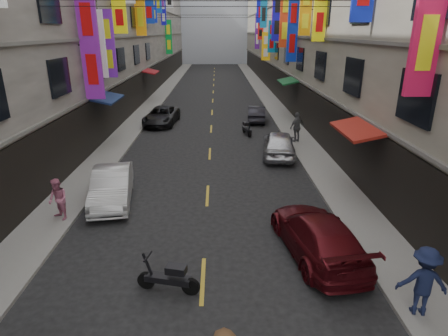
{
  "coord_description": "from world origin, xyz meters",
  "views": [
    {
      "loc": [
        0.45,
        2.87,
        6.83
      ],
      "look_at": [
        0.6,
        10.86,
        3.91
      ],
      "focal_mm": 30.0,
      "sensor_mm": 36.0,
      "label": 1
    }
  ],
  "objects_px": {
    "scooter_far_right": "(247,129)",
    "car_left_far": "(162,116)",
    "car_right_mid": "(279,144)",
    "car_left_mid": "(112,186)",
    "car_right_near": "(317,235)",
    "scooter_crossing": "(169,278)",
    "pedestrian_rnear": "(423,281)",
    "pedestrian_lfar": "(58,200)",
    "car_right_far": "(257,114)",
    "pedestrian_rfar": "(297,127)"
  },
  "relations": [
    {
      "from": "scooter_far_right",
      "to": "car_left_far",
      "type": "height_order",
      "value": "car_left_far"
    },
    {
      "from": "scooter_crossing",
      "to": "pedestrian_rfar",
      "type": "distance_m",
      "value": 15.93
    },
    {
      "from": "car_left_far",
      "to": "pedestrian_rfar",
      "type": "height_order",
      "value": "pedestrian_rfar"
    },
    {
      "from": "car_right_near",
      "to": "car_right_far",
      "type": "bearing_deg",
      "value": -98.69
    },
    {
      "from": "scooter_crossing",
      "to": "pedestrian_rnear",
      "type": "xyz_separation_m",
      "value": [
        6.41,
        -1.07,
        0.61
      ]
    },
    {
      "from": "car_left_mid",
      "to": "pedestrian_lfar",
      "type": "xyz_separation_m",
      "value": [
        -1.52,
        -1.78,
        0.2
      ]
    },
    {
      "from": "pedestrian_rfar",
      "to": "car_left_far",
      "type": "bearing_deg",
      "value": -61.48
    },
    {
      "from": "car_left_far",
      "to": "scooter_crossing",
      "type": "bearing_deg",
      "value": -76.69
    },
    {
      "from": "car_right_mid",
      "to": "car_right_near",
      "type": "bearing_deg",
      "value": 95.31
    },
    {
      "from": "scooter_crossing",
      "to": "car_right_far",
      "type": "xyz_separation_m",
      "value": [
        4.52,
        20.9,
        0.19
      ]
    },
    {
      "from": "car_right_far",
      "to": "pedestrian_rnear",
      "type": "xyz_separation_m",
      "value": [
        1.88,
        -21.98,
        0.42
      ]
    },
    {
      "from": "car_right_near",
      "to": "car_right_mid",
      "type": "bearing_deg",
      "value": -100.79
    },
    {
      "from": "car_left_mid",
      "to": "car_right_mid",
      "type": "distance_m",
      "value": 10.02
    },
    {
      "from": "scooter_crossing",
      "to": "car_right_near",
      "type": "relative_size",
      "value": 0.37
    },
    {
      "from": "pedestrian_rfar",
      "to": "pedestrian_rnear",
      "type": "bearing_deg",
      "value": 58.49
    },
    {
      "from": "scooter_far_right",
      "to": "car_right_near",
      "type": "relative_size",
      "value": 0.37
    },
    {
      "from": "car_right_mid",
      "to": "pedestrian_rfar",
      "type": "height_order",
      "value": "pedestrian_rfar"
    },
    {
      "from": "car_left_mid",
      "to": "car_right_far",
      "type": "bearing_deg",
      "value": 53.79
    },
    {
      "from": "car_right_mid",
      "to": "car_left_far",
      "type": "bearing_deg",
      "value": -38.33
    },
    {
      "from": "pedestrian_lfar",
      "to": "car_left_mid",
      "type": "bearing_deg",
      "value": 88.43
    },
    {
      "from": "scooter_crossing",
      "to": "pedestrian_lfar",
      "type": "relative_size",
      "value": 1.11
    },
    {
      "from": "scooter_far_right",
      "to": "car_right_near",
      "type": "bearing_deg",
      "value": 81.75
    },
    {
      "from": "scooter_far_right",
      "to": "car_right_far",
      "type": "distance_m",
      "value": 4.32
    },
    {
      "from": "car_right_near",
      "to": "scooter_far_right",
      "type": "bearing_deg",
      "value": -94.44
    },
    {
      "from": "pedestrian_lfar",
      "to": "pedestrian_rnear",
      "type": "height_order",
      "value": "pedestrian_rnear"
    },
    {
      "from": "scooter_crossing",
      "to": "scooter_far_right",
      "type": "height_order",
      "value": "same"
    },
    {
      "from": "scooter_far_right",
      "to": "pedestrian_rnear",
      "type": "bearing_deg",
      "value": 86.98
    },
    {
      "from": "car_right_near",
      "to": "car_right_far",
      "type": "relative_size",
      "value": 1.26
    },
    {
      "from": "car_left_mid",
      "to": "car_right_far",
      "type": "relative_size",
      "value": 1.14
    },
    {
      "from": "scooter_far_right",
      "to": "pedestrian_lfar",
      "type": "bearing_deg",
      "value": 44.91
    },
    {
      "from": "car_right_near",
      "to": "car_right_mid",
      "type": "relative_size",
      "value": 1.09
    },
    {
      "from": "car_right_mid",
      "to": "car_left_mid",
      "type": "bearing_deg",
      "value": 44.42
    },
    {
      "from": "car_right_mid",
      "to": "pedestrian_lfar",
      "type": "distance_m",
      "value": 12.32
    },
    {
      "from": "car_left_far",
      "to": "car_left_mid",
      "type": "bearing_deg",
      "value": -85.65
    },
    {
      "from": "car_left_mid",
      "to": "car_left_far",
      "type": "bearing_deg",
      "value": 80.18
    },
    {
      "from": "scooter_crossing",
      "to": "scooter_far_right",
      "type": "relative_size",
      "value": 1.0
    },
    {
      "from": "car_left_far",
      "to": "car_right_far",
      "type": "distance_m",
      "value": 7.53
    },
    {
      "from": "car_left_far",
      "to": "car_right_mid",
      "type": "bearing_deg",
      "value": -40.77
    },
    {
      "from": "car_right_mid",
      "to": "pedestrian_lfar",
      "type": "xyz_separation_m",
      "value": [
        -9.52,
        -7.82,
        0.17
      ]
    },
    {
      "from": "car_right_far",
      "to": "pedestrian_rnear",
      "type": "distance_m",
      "value": 22.06
    },
    {
      "from": "car_right_near",
      "to": "car_left_far",
      "type": "bearing_deg",
      "value": -76.38
    },
    {
      "from": "car_right_mid",
      "to": "pedestrian_lfar",
      "type": "relative_size",
      "value": 2.74
    },
    {
      "from": "car_right_far",
      "to": "pedestrian_lfar",
      "type": "distance_m",
      "value": 19.09
    },
    {
      "from": "scooter_far_right",
      "to": "pedestrian_lfar",
      "type": "relative_size",
      "value": 1.11
    },
    {
      "from": "car_right_far",
      "to": "pedestrian_rnear",
      "type": "bearing_deg",
      "value": 100.72
    },
    {
      "from": "car_right_far",
      "to": "pedestrian_lfar",
      "type": "xyz_separation_m",
      "value": [
        -9.13,
        -16.76,
        0.29
      ]
    },
    {
      "from": "scooter_far_right",
      "to": "car_right_mid",
      "type": "distance_m",
      "value": 5.0
    },
    {
      "from": "car_left_mid",
      "to": "car_right_near",
      "type": "height_order",
      "value": "car_left_mid"
    },
    {
      "from": "scooter_crossing",
      "to": "pedestrian_lfar",
      "type": "distance_m",
      "value": 6.22
    },
    {
      "from": "car_left_far",
      "to": "pedestrian_rnear",
      "type": "bearing_deg",
      "value": -61.15
    }
  ]
}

